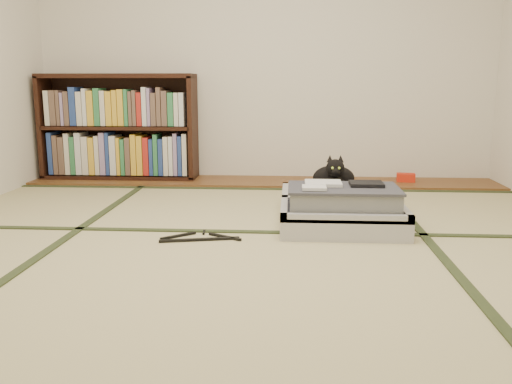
{
  "coord_description": "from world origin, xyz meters",
  "views": [
    {
      "loc": [
        0.25,
        -2.62,
        0.85
      ],
      "look_at": [
        0.05,
        0.35,
        0.25
      ],
      "focal_mm": 38.0,
      "sensor_mm": 36.0,
      "label": 1
    }
  ],
  "objects": [
    {
      "name": "floor",
      "position": [
        0.0,
        0.0,
        0.0
      ],
      "size": [
        4.5,
        4.5,
        0.0
      ],
      "primitive_type": "plane",
      "color": "tan",
      "rests_on": "ground"
    },
    {
      "name": "wood_strip",
      "position": [
        0.0,
        2.0,
        0.01
      ],
      "size": [
        4.0,
        0.5,
        0.02
      ],
      "primitive_type": "cube",
      "color": "brown",
      "rests_on": "ground"
    },
    {
      "name": "red_item",
      "position": [
        1.23,
        2.03,
        0.06
      ],
      "size": [
        0.16,
        0.11,
        0.07
      ],
      "primitive_type": "cube",
      "rotation": [
        0.0,
        0.0,
        -0.1
      ],
      "color": "red",
      "rests_on": "wood_strip"
    },
    {
      "name": "hanger",
      "position": [
        -0.25,
        0.25,
        0.01
      ],
      "size": [
        0.45,
        0.25,
        0.01
      ],
      "color": "black",
      "rests_on": "floor"
    },
    {
      "name": "cable_coil",
      "position": [
        0.71,
        0.99,
        0.15
      ],
      "size": [
        0.1,
        0.1,
        0.02
      ],
      "color": "white",
      "rests_on": "suitcase"
    },
    {
      "name": "tatami_borders",
      "position": [
        0.0,
        0.49,
        0.0
      ],
      "size": [
        4.0,
        4.5,
        0.01
      ],
      "color": "#2D381E",
      "rests_on": "ground"
    },
    {
      "name": "cat",
      "position": [
        0.53,
        0.96,
        0.23
      ],
      "size": [
        0.32,
        0.32,
        0.26
      ],
      "color": "black",
      "rests_on": "suitcase"
    },
    {
      "name": "bookcase",
      "position": [
        -1.27,
        2.07,
        0.45
      ],
      "size": [
        1.36,
        0.31,
        0.92
      ],
      "color": "black",
      "rests_on": "wood_strip"
    },
    {
      "name": "suitcase",
      "position": [
        0.55,
        0.66,
        0.1
      ],
      "size": [
        0.72,
        0.96,
        0.28
      ],
      "color": "#AAAAAE",
      "rests_on": "floor"
    }
  ]
}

